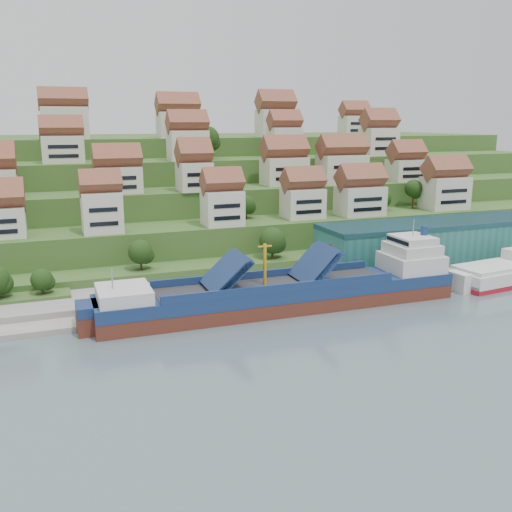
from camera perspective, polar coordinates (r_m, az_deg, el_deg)
name	(u,v)px	position (r m, az deg, el deg)	size (l,w,h in m)	color
ground	(267,313)	(111.91, 1.10, -5.68)	(300.00, 300.00, 0.00)	slate
quay	(323,278)	(132.62, 6.74, -2.20)	(180.00, 14.00, 2.20)	gray
hillside	(160,195)	(207.15, -9.62, 6.04)	(260.00, 128.00, 31.00)	#2D4C1E
hillside_village	(194,164)	(164.84, -6.22, 9.18)	(155.51, 61.93, 29.56)	beige
hillside_trees	(188,201)	(147.22, -6.82, 5.50)	(142.27, 62.93, 31.37)	#204015
warehouse	(434,241)	(149.90, 17.39, 1.49)	(60.00, 15.00, 10.00)	#276960
flagpole	(327,259)	(126.03, 7.09, -0.33)	(1.28, 0.16, 8.00)	gray
cargo_ship	(292,293)	(114.05, 3.59, -3.69)	(72.82, 12.13, 16.06)	#56261A
second_ship	(506,273)	(143.43, 23.71, -1.56)	(27.64, 12.94, 7.73)	maroon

